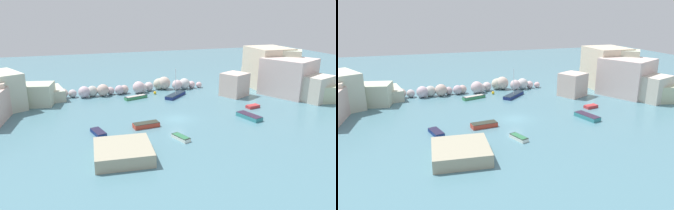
% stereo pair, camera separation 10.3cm
% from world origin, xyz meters
% --- Properties ---
extents(cove_water, '(160.00, 160.00, 0.00)m').
position_xyz_m(cove_water, '(0.00, 0.00, 0.00)').
color(cove_water, slate).
rests_on(cove_water, ground).
extents(cliff_headland_right, '(23.48, 23.09, 8.66)m').
position_xyz_m(cliff_headland_right, '(26.64, 11.39, 3.31)').
color(cliff_headland_right, beige).
rests_on(cliff_headland_right, ground).
extents(rock_breakwater, '(29.83, 4.42, 2.70)m').
position_xyz_m(rock_breakwater, '(-2.29, 18.04, 1.09)').
color(rock_breakwater, beige).
rests_on(rock_breakwater, ground).
extents(stone_dock, '(7.05, 7.21, 1.54)m').
position_xyz_m(stone_dock, '(-10.46, -10.84, 0.77)').
color(stone_dock, '#A39C83').
rests_on(stone_dock, ground).
extents(channel_buoy, '(0.58, 0.58, 0.58)m').
position_xyz_m(channel_buoy, '(0.84, 15.62, 0.29)').
color(channel_buoy, gold).
rests_on(channel_buoy, cove_water).
extents(moored_boat_0, '(2.05, 3.40, 0.52)m').
position_xyz_m(moored_boat_0, '(-12.40, -2.52, 0.26)').
color(moored_boat_0, navy).
rests_on(moored_boat_0, cove_water).
extents(moored_boat_1, '(2.61, 4.54, 0.68)m').
position_xyz_m(moored_boat_1, '(10.93, -3.26, 0.34)').
color(moored_boat_1, teal).
rests_on(moored_boat_1, cove_water).
extents(moored_boat_2, '(1.96, 3.07, 0.53)m').
position_xyz_m(moored_boat_2, '(-2.22, -7.82, 0.28)').
color(moored_boat_2, white).
rests_on(moored_boat_2, cove_water).
extents(moored_boat_3, '(5.32, 5.12, 5.57)m').
position_xyz_m(moored_boat_3, '(4.14, 12.43, 0.34)').
color(moored_boat_3, navy).
rests_on(moored_boat_3, cove_water).
extents(moored_boat_4, '(3.94, 1.88, 0.70)m').
position_xyz_m(moored_boat_4, '(-5.45, -1.93, 0.35)').
color(moored_boat_4, '#BF3C2B').
rests_on(moored_boat_4, cove_water).
extents(moored_boat_5, '(4.63, 2.38, 0.59)m').
position_xyz_m(moored_boat_5, '(-3.57, 13.46, 0.31)').
color(moored_boat_5, '#398A53').
rests_on(moored_boat_5, cove_water).
extents(moored_boat_6, '(2.51, 1.62, 0.52)m').
position_xyz_m(moored_boat_6, '(14.56, 1.42, 0.26)').
color(moored_boat_6, '#BC3134').
rests_on(moored_boat_6, cove_water).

